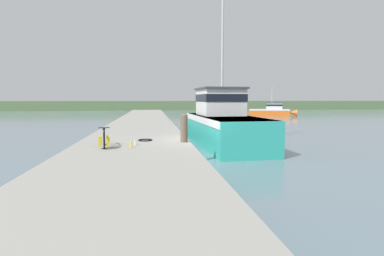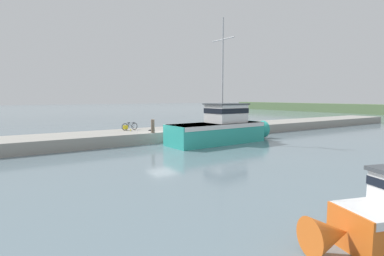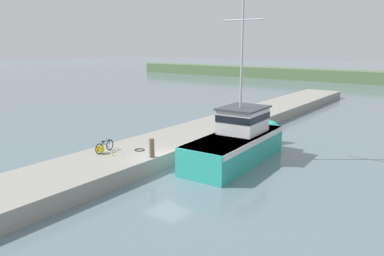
% 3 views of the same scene
% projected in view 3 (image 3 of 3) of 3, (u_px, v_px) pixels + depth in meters
% --- Properties ---
extents(ground_plane, '(320.00, 320.00, 0.00)m').
position_uv_depth(ground_plane, '(169.00, 173.00, 22.80)').
color(ground_plane, slate).
extents(dock_pier, '(4.87, 80.00, 0.97)m').
position_uv_depth(dock_pier, '(133.00, 157.00, 24.45)').
color(dock_pier, gray).
rests_on(dock_pier, ground_plane).
extents(fishing_boat_main, '(3.58, 10.90, 11.04)m').
position_uv_depth(fishing_boat_main, '(239.00, 140.00, 25.11)').
color(fishing_boat_main, teal).
rests_on(fishing_boat_main, ground_plane).
extents(bicycle_touring, '(0.57, 1.68, 0.73)m').
position_uv_depth(bicycle_touring, '(103.00, 147.00, 23.64)').
color(bicycle_touring, black).
rests_on(bicycle_touring, dock_pier).
extents(mooring_post, '(0.31, 0.31, 1.19)m').
position_uv_depth(mooring_post, '(152.00, 148.00, 22.56)').
color(mooring_post, brown).
rests_on(mooring_post, dock_pier).
extents(hose_coil, '(0.63, 0.63, 0.06)m').
position_uv_depth(hose_coil, '(140.00, 150.00, 24.20)').
color(hose_coil, black).
rests_on(hose_coil, dock_pier).
extents(water_bottle_by_bike, '(0.08, 0.08, 0.22)m').
position_uv_depth(water_bottle_by_bike, '(112.00, 154.00, 22.97)').
color(water_bottle_by_bike, yellow).
rests_on(water_bottle_by_bike, dock_pier).
extents(water_bottle_on_curb, '(0.08, 0.08, 0.19)m').
position_uv_depth(water_bottle_on_curb, '(121.00, 152.00, 23.39)').
color(water_bottle_on_curb, silver).
rests_on(water_bottle_on_curb, dock_pier).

